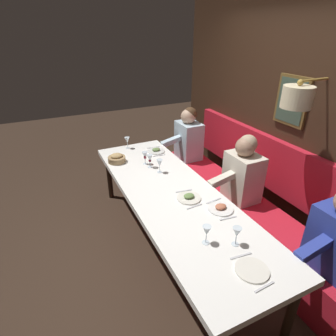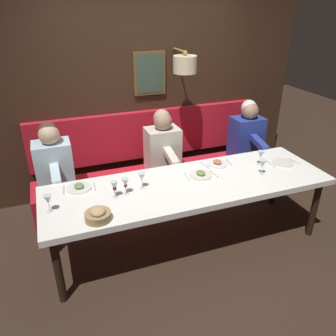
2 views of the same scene
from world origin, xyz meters
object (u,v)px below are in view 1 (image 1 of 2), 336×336
Objects in this scene: wine_glass_1 at (237,233)px; diner_near at (243,171)px; diner_middle at (188,135)px; wine_glass_4 at (145,156)px; wine_glass_3 at (160,163)px; bread_bowl at (117,158)px; wine_glass_0 at (207,231)px; wine_glass_2 at (150,158)px; wine_glass_5 at (127,140)px; dining_table at (172,197)px.

diner_near is at bearing 48.48° from wine_glass_1.
diner_middle is at bearing 70.24° from wine_glass_1.
wine_glass_4 is (-0.89, 0.78, 0.04)m from diner_near.
wine_glass_3 is 0.62m from bread_bowl.
wine_glass_2 is at bearing 85.88° from wine_glass_0.
wine_glass_0 is at bearing 150.30° from wine_glass_1.
wine_glass_3 reaches higher than bread_bowl.
diner_near is 3.60× the size of bread_bowl.
wine_glass_5 is (-0.06, 0.69, 0.00)m from wine_glass_2.
wine_glass_2 is 1.00× the size of wine_glass_4.
diner_near is at bearing -31.56° from wine_glass_3.
wine_glass_3 is 0.75× the size of bread_bowl.
wine_glass_4 is (-0.01, 0.75, 0.17)m from dining_table.
wine_glass_1 is at bearing -77.16° from bread_bowl.
wine_glass_5 is at bearing 92.08° from dining_table.
bread_bowl is at bearing -125.46° from wine_glass_5.
wine_glass_0 is (-0.97, -2.03, 0.04)m from diner_middle.
wine_glass_0 is at bearing -94.12° from wine_glass_2.
wine_glass_1 is (-0.77, -0.87, 0.04)m from diner_near.
wine_glass_2 is at bearing 106.55° from wine_glass_3.
diner_middle reaches higher than wine_glass_0.
dining_table is 0.81m from wine_glass_0.
diner_middle is 4.82× the size of wine_glass_2.
diner_middle is at bearing -5.45° from wine_glass_5.
diner_near is at bearing -90.00° from diner_middle.
wine_glass_5 is at bearing 95.16° from wine_glass_2.
wine_glass_4 is (-0.12, 1.65, -0.00)m from wine_glass_1.
wine_glass_2 is 1.00× the size of wine_glass_3.
wine_glass_0 and wine_glass_3 have the same top height.
diner_near is at bearing -41.36° from wine_glass_4.
diner_middle is 0.94m from wine_glass_5.
wine_glass_2 and wine_glass_3 have the same top height.
diner_middle reaches higher than dining_table.
wine_glass_4 is at bearing -151.10° from diner_middle.
bread_bowl is at bearing 107.98° from dining_table.
wine_glass_5 reaches higher than dining_table.
wine_glass_2 is at bearing 142.09° from diner_near.
wine_glass_1 is 1.00× the size of wine_glass_2.
wine_glass_1 and wine_glass_2 have the same top height.
wine_glass_3 is (0.07, 0.47, 0.18)m from dining_table.
diner_middle is at bearing 64.42° from wine_glass_0.
wine_glass_0 is (-0.09, -0.78, 0.18)m from dining_table.
diner_near is 1.65m from wine_glass_5.
wine_glass_1 is (-0.77, -2.14, 0.04)m from diner_middle.
wine_glass_1 is 1.00× the size of wine_glass_4.
wine_glass_4 is (-0.89, -0.49, 0.04)m from diner_middle.
diner_near is 4.82× the size of wine_glass_2.
wine_glass_1 is at bearing -109.76° from diner_middle.
diner_middle is 2.28m from wine_glass_1.
wine_glass_3 is at bearing 82.09° from dining_table.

